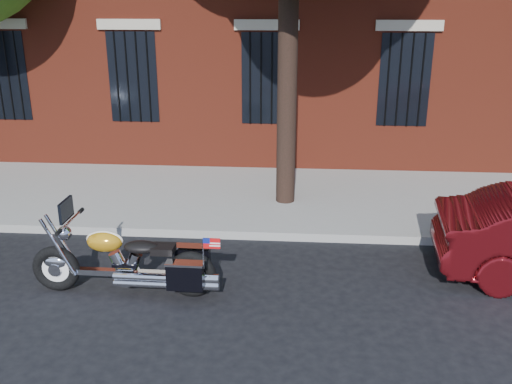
{
  "coord_description": "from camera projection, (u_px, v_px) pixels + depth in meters",
  "views": [
    {
      "loc": [
        0.71,
        -7.6,
        4.04
      ],
      "look_at": [
        0.08,
        0.8,
        1.06
      ],
      "focal_mm": 40.0,
      "sensor_mm": 36.0,
      "label": 1
    }
  ],
  "objects": [
    {
      "name": "ground",
      "position": [
        247.0,
        276.0,
        8.54
      ],
      "size": [
        120.0,
        120.0,
        0.0
      ],
      "primitive_type": "plane",
      "color": "black",
      "rests_on": "ground"
    },
    {
      "name": "sidewalk",
      "position": [
        261.0,
        197.0,
        11.58
      ],
      "size": [
        40.0,
        3.6,
        0.15
      ],
      "primitive_type": "cube",
      "color": "gray",
      "rests_on": "ground"
    },
    {
      "name": "curb",
      "position": [
        254.0,
        234.0,
        9.81
      ],
      "size": [
        40.0,
        0.16,
        0.15
      ],
      "primitive_type": "cube",
      "color": "gray",
      "rests_on": "ground"
    },
    {
      "name": "motorcycle",
      "position": [
        132.0,
        264.0,
        7.88
      ],
      "size": [
        2.73,
        0.79,
        1.38
      ],
      "rotation": [
        0.0,
        0.0,
        -0.01
      ],
      "color": "black",
      "rests_on": "ground"
    }
  ]
}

